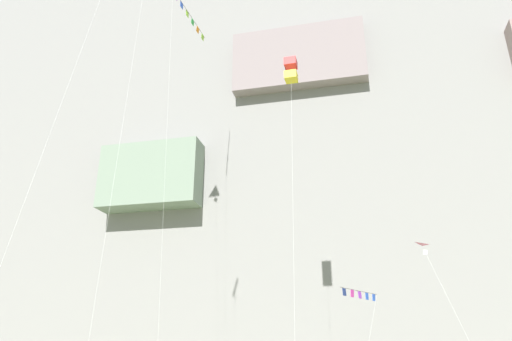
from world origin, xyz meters
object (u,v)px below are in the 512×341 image
at_px(kite_box_low_center, 291,70).
at_px(kite_delta_high_center, 433,256).
at_px(kite_banner_low_right, 360,297).
at_px(kite_banner_front_field, 189,26).

xyz_separation_m(kite_box_low_center, kite_delta_high_center, (8.44, -1.74, -15.43)).
xyz_separation_m(kite_banner_low_right, kite_banner_front_field, (-14.85, -2.17, 26.89)).
xyz_separation_m(kite_banner_low_right, kite_delta_high_center, (4.53, -8.66, 1.38)).
bearing_deg(kite_banner_low_right, kite_banner_front_field, -171.68).
relative_size(kite_box_low_center, kite_delta_high_center, 3.07).
relative_size(kite_banner_low_right, kite_delta_high_center, 0.82).
bearing_deg(kite_box_low_center, kite_banner_low_right, 60.56).
distance_m(kite_banner_low_right, kite_banner_front_field, 30.79).
bearing_deg(kite_delta_high_center, kite_box_low_center, 168.36).
xyz_separation_m(kite_box_low_center, kite_banner_front_field, (-10.94, 4.76, 10.07)).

